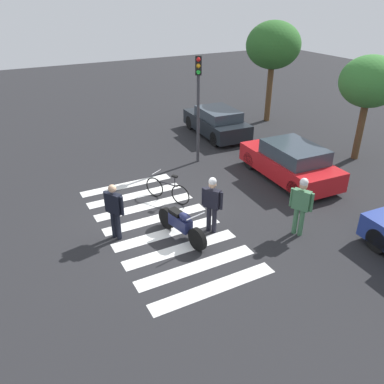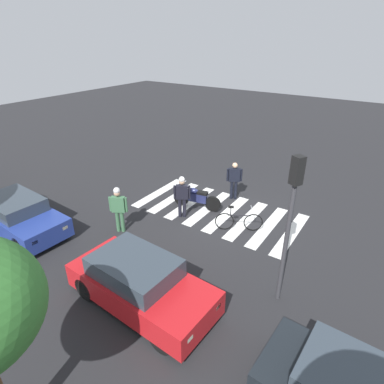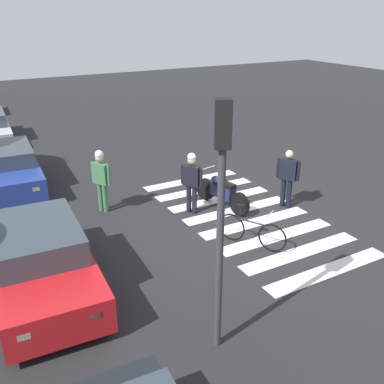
{
  "view_description": "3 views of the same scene",
  "coord_description": "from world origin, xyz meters",
  "px_view_note": "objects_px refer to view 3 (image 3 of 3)",
  "views": [
    {
      "loc": [
        9.37,
        -3.9,
        6.46
      ],
      "look_at": [
        0.21,
        0.95,
        1.03
      ],
      "focal_mm": 36.56,
      "sensor_mm": 36.0,
      "label": 1
    },
    {
      "loc": [
        -5.67,
        10.43,
        6.72
      ],
      "look_at": [
        0.73,
        0.84,
        1.03
      ],
      "focal_mm": 30.13,
      "sensor_mm": 36.0,
      "label": 2
    },
    {
      "loc": [
        -8.84,
        6.64,
        5.36
      ],
      "look_at": [
        0.65,
        1.37,
        0.78
      ],
      "focal_mm": 40.62,
      "sensor_mm": 36.0,
      "label": 3
    }
  ],
  "objects_px": {
    "police_motorcycle": "(222,192)",
    "officer_by_motorcycle": "(192,179)",
    "pedestrian_bystander": "(101,176)",
    "car_red_convertible": "(42,261)",
    "leaning_bicycle": "(251,231)",
    "car_blue_hatchback": "(9,169)",
    "officer_on_foot": "(288,175)",
    "traffic_light_pole": "(221,193)"
  },
  "relations": [
    {
      "from": "officer_on_foot",
      "to": "traffic_light_pole",
      "type": "bearing_deg",
      "value": 128.87
    },
    {
      "from": "officer_on_foot",
      "to": "officer_by_motorcycle",
      "type": "relative_size",
      "value": 0.97
    },
    {
      "from": "police_motorcycle",
      "to": "officer_by_motorcycle",
      "type": "bearing_deg",
      "value": 83.86
    },
    {
      "from": "pedestrian_bystander",
      "to": "traffic_light_pole",
      "type": "distance_m",
      "value": 6.39
    },
    {
      "from": "officer_by_motorcycle",
      "to": "traffic_light_pole",
      "type": "bearing_deg",
      "value": 155.74
    },
    {
      "from": "officer_by_motorcycle",
      "to": "pedestrian_bystander",
      "type": "xyz_separation_m",
      "value": [
        1.31,
        2.16,
        0.04
      ]
    },
    {
      "from": "officer_by_motorcycle",
      "to": "leaning_bicycle",
      "type": "bearing_deg",
      "value": -171.44
    },
    {
      "from": "police_motorcycle",
      "to": "car_blue_hatchback",
      "type": "distance_m",
      "value": 6.9
    },
    {
      "from": "leaning_bicycle",
      "to": "officer_on_foot",
      "type": "bearing_deg",
      "value": -58.71
    },
    {
      "from": "leaning_bicycle",
      "to": "pedestrian_bystander",
      "type": "relative_size",
      "value": 0.87
    },
    {
      "from": "leaning_bicycle",
      "to": "officer_by_motorcycle",
      "type": "bearing_deg",
      "value": 8.56
    },
    {
      "from": "police_motorcycle",
      "to": "car_blue_hatchback",
      "type": "relative_size",
      "value": 0.49
    },
    {
      "from": "officer_by_motorcycle",
      "to": "car_blue_hatchback",
      "type": "height_order",
      "value": "officer_by_motorcycle"
    },
    {
      "from": "pedestrian_bystander",
      "to": "officer_by_motorcycle",
      "type": "bearing_deg",
      "value": -121.1
    },
    {
      "from": "officer_on_foot",
      "to": "officer_by_motorcycle",
      "type": "bearing_deg",
      "value": 69.28
    },
    {
      "from": "officer_on_foot",
      "to": "car_red_convertible",
      "type": "bearing_deg",
      "value": 96.28
    },
    {
      "from": "officer_on_foot",
      "to": "police_motorcycle",
      "type": "bearing_deg",
      "value": 61.92
    },
    {
      "from": "leaning_bicycle",
      "to": "officer_on_foot",
      "type": "relative_size",
      "value": 0.92
    },
    {
      "from": "car_blue_hatchback",
      "to": "traffic_light_pole",
      "type": "height_order",
      "value": "traffic_light_pole"
    },
    {
      "from": "pedestrian_bystander",
      "to": "car_blue_hatchback",
      "type": "height_order",
      "value": "pedestrian_bystander"
    },
    {
      "from": "officer_on_foot",
      "to": "pedestrian_bystander",
      "type": "xyz_separation_m",
      "value": [
        2.29,
        4.76,
        0.07
      ]
    },
    {
      "from": "traffic_light_pole",
      "to": "officer_by_motorcycle",
      "type": "bearing_deg",
      "value": -24.26
    },
    {
      "from": "traffic_light_pole",
      "to": "police_motorcycle",
      "type": "bearing_deg",
      "value": -33.45
    },
    {
      "from": "officer_on_foot",
      "to": "traffic_light_pole",
      "type": "height_order",
      "value": "traffic_light_pole"
    },
    {
      "from": "officer_by_motorcycle",
      "to": "car_red_convertible",
      "type": "bearing_deg",
      "value": 111.59
    },
    {
      "from": "officer_by_motorcycle",
      "to": "pedestrian_bystander",
      "type": "height_order",
      "value": "pedestrian_bystander"
    },
    {
      "from": "pedestrian_bystander",
      "to": "car_red_convertible",
      "type": "height_order",
      "value": "pedestrian_bystander"
    },
    {
      "from": "officer_on_foot",
      "to": "car_red_convertible",
      "type": "height_order",
      "value": "officer_on_foot"
    },
    {
      "from": "officer_by_motorcycle",
      "to": "car_red_convertible",
      "type": "distance_m",
      "value": 4.79
    },
    {
      "from": "car_red_convertible",
      "to": "car_blue_hatchback",
      "type": "xyz_separation_m",
      "value": [
        6.23,
        -0.22,
        -0.03
      ]
    },
    {
      "from": "leaning_bicycle",
      "to": "officer_on_foot",
      "type": "xyz_separation_m",
      "value": [
        1.36,
        -2.24,
        0.59
      ]
    },
    {
      "from": "leaning_bicycle",
      "to": "car_red_convertible",
      "type": "bearing_deg",
      "value": 82.98
    },
    {
      "from": "police_motorcycle",
      "to": "officer_by_motorcycle",
      "type": "distance_m",
      "value": 1.1
    },
    {
      "from": "officer_by_motorcycle",
      "to": "traffic_light_pole",
      "type": "relative_size",
      "value": 0.42
    },
    {
      "from": "car_red_convertible",
      "to": "car_blue_hatchback",
      "type": "relative_size",
      "value": 1.01
    },
    {
      "from": "officer_by_motorcycle",
      "to": "pedestrian_bystander",
      "type": "distance_m",
      "value": 2.53
    },
    {
      "from": "police_motorcycle",
      "to": "car_blue_hatchback",
      "type": "height_order",
      "value": "car_blue_hatchback"
    },
    {
      "from": "car_blue_hatchback",
      "to": "car_red_convertible",
      "type": "bearing_deg",
      "value": 177.97
    },
    {
      "from": "traffic_light_pole",
      "to": "leaning_bicycle",
      "type": "bearing_deg",
      "value": -45.52
    },
    {
      "from": "leaning_bicycle",
      "to": "pedestrian_bystander",
      "type": "height_order",
      "value": "pedestrian_bystander"
    },
    {
      "from": "car_red_convertible",
      "to": "pedestrian_bystander",
      "type": "bearing_deg",
      "value": -36.62
    },
    {
      "from": "pedestrian_bystander",
      "to": "traffic_light_pole",
      "type": "bearing_deg",
      "value": 179.87
    }
  ]
}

